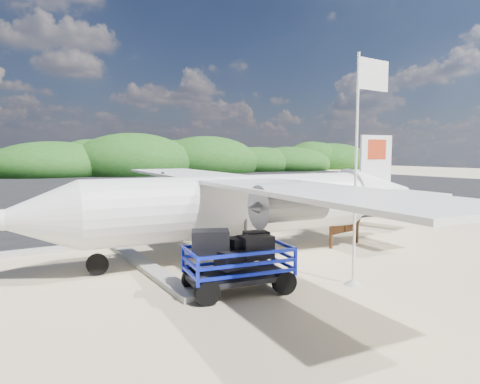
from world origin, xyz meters
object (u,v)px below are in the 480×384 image
object	(u,v)px
crew_b	(279,212)
aircraft_large	(253,188)
signboard	(344,246)
baggage_cart	(238,292)
flagpole	(353,285)
crew_a	(260,212)

from	to	relation	value
crew_b	aircraft_large	size ratio (longest dim) A/B	0.09
signboard	aircraft_large	world-z (taller)	aircraft_large
baggage_cart	aircraft_large	size ratio (longest dim) A/B	0.16
flagpole	signboard	distance (m)	4.69
signboard	aircraft_large	size ratio (longest dim) A/B	0.10
baggage_cart	crew_b	bearing A→B (deg)	56.34
crew_a	signboard	bearing A→B (deg)	114.90
baggage_cart	crew_a	size ratio (longest dim) A/B	1.59
flagpole	crew_b	size ratio (longest dim) A/B	3.91
crew_a	crew_b	bearing A→B (deg)	-156.68
baggage_cart	flagpole	distance (m)	3.01
crew_b	aircraft_large	bearing A→B (deg)	-97.83
crew_a	aircraft_large	size ratio (longest dim) A/B	0.10
baggage_cart	flagpole	world-z (taller)	flagpole
flagpole	signboard	world-z (taller)	flagpole
flagpole	crew_b	xyz separation A→B (m)	(3.21, 7.64, 0.74)
crew_a	crew_b	distance (m)	1.33
signboard	crew_a	world-z (taller)	crew_a
signboard	aircraft_large	bearing A→B (deg)	56.62
flagpole	aircraft_large	world-z (taller)	flagpole
crew_b	aircraft_large	xyz separation A→B (m)	(10.44, 18.46, -0.74)
aircraft_large	baggage_cart	bearing A→B (deg)	61.04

